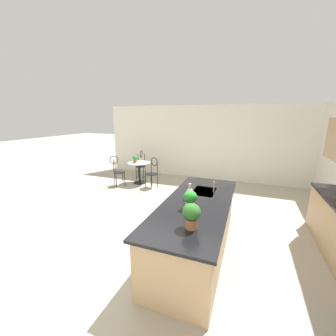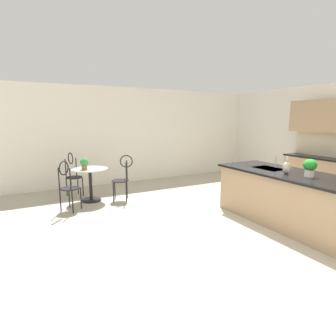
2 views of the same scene
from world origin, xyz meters
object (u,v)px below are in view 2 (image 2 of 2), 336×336
at_px(chair_near_window, 123,176).
at_px(vase_on_counter, 287,167).
at_px(bistro_table, 90,181).
at_px(chair_toward_desk, 73,172).
at_px(potted_plant_counter_near, 310,167).
at_px(chair_by_island, 68,184).
at_px(potted_plant_on_table, 84,163).

relative_size(chair_near_window, vase_on_counter, 3.62).
relative_size(bistro_table, chair_toward_desk, 0.77).
distance_m(bistro_table, chair_toward_desk, 0.69).
height_order(chair_toward_desk, potted_plant_counter_near, potted_plant_counter_near).
height_order(chair_near_window, chair_by_island, same).
xyz_separation_m(chair_by_island, chair_toward_desk, (-1.15, 0.27, 0.00)).
xyz_separation_m(chair_toward_desk, vase_on_counter, (3.64, 2.91, 0.46)).
distance_m(bistro_table, vase_on_counter, 4.05).
relative_size(bistro_table, potted_plant_on_table, 3.24).
distance_m(chair_by_island, vase_on_counter, 4.07).
distance_m(chair_near_window, chair_toward_desk, 1.31).
distance_m(chair_near_window, chair_by_island, 1.22).
distance_m(chair_by_island, potted_plant_counter_near, 4.37).
xyz_separation_m(chair_near_window, potted_plant_on_table, (-0.25, -0.78, 0.31)).
height_order(chair_by_island, vase_on_counter, vase_on_counter).
relative_size(potted_plant_counter_near, vase_on_counter, 1.01).
distance_m(bistro_table, potted_plant_on_table, 0.46).
bearing_deg(potted_plant_on_table, chair_by_island, -42.09).
xyz_separation_m(potted_plant_on_table, potted_plant_counter_near, (3.31, 2.86, 0.20)).
relative_size(chair_near_window, chair_by_island, 1.00).
distance_m(chair_toward_desk, potted_plant_on_table, 0.76).
bearing_deg(vase_on_counter, chair_by_island, -128.08).
bearing_deg(chair_near_window, bistro_table, -115.40).
bearing_deg(chair_by_island, potted_plant_on_table, 137.91).
xyz_separation_m(bistro_table, chair_near_window, (0.31, 0.65, 0.13)).
bearing_deg(chair_by_island, potted_plant_counter_near, 49.12).
bearing_deg(chair_near_window, potted_plant_counter_near, 34.31).
bearing_deg(potted_plant_on_table, bistro_table, 116.46).
xyz_separation_m(chair_toward_desk, potted_plant_on_table, (0.68, 0.15, 0.31)).
bearing_deg(chair_toward_desk, potted_plant_on_table, 12.36).
bearing_deg(potted_plant_on_table, potted_plant_counter_near, 40.89).
height_order(chair_by_island, potted_plant_on_table, chair_by_island).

